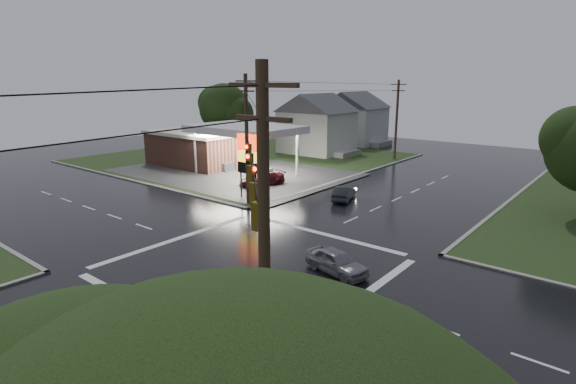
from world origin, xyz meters
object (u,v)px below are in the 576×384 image
Objects in this scene: utility_pole_nw at (247,138)px; car_pump at (262,179)px; gas_station at (211,145)px; tree_nw_behind at (225,109)px; car_north at (344,193)px; utility_pole_se at (265,265)px; car_crossing at (337,262)px; utility_pole_n at (397,119)px; house_near at (317,123)px; pylon_sign at (247,155)px; house_far at (354,117)px.

utility_pole_nw is 2.28× the size of car_pump.
utility_pole_nw is (16.18, -10.20, 3.17)m from gas_station.
utility_pole_nw is 31.82m from tree_nw_behind.
utility_pole_se is at bearing 98.93° from car_north.
utility_pole_se reaches higher than car_crossing.
utility_pole_n is 1.05× the size of tree_nw_behind.
car_north is 9.49m from car_pump.
utility_pole_se is 1.00× the size of house_near.
pylon_sign is 30.49m from tree_nw_behind.
car_pump is at bearing -15.71° from car_north.
utility_pole_se is 58.64m from tree_nw_behind.
house_far is at bearing 94.76° from house_near.
tree_nw_behind is at bearing 65.61° from car_crossing.
utility_pole_n reaches higher than house_far.
pylon_sign is 27.56m from house_near.
pylon_sign is at bearing 18.34° from car_north.
utility_pole_nw is 1.10× the size of tree_nw_behind.
utility_pole_nw reaches higher than car_north.
utility_pole_se is 1.10× the size of tree_nw_behind.
utility_pole_n is at bearing 32.92° from car_crossing.
utility_pole_n reaches higher than pylon_sign.
utility_pole_se is 28.83m from car_north.
gas_station is 34.94m from car_crossing.
pylon_sign is 2.22m from utility_pole_nw.
house_far is (-12.45, 10.00, -1.06)m from utility_pole_n.
gas_station is 6.66× the size of car_crossing.
gas_station is 45.83m from utility_pole_se.
utility_pole_se reaches higher than utility_pole_n.
car_pump is (7.89, -20.77, -3.71)m from house_near.
car_crossing is (38.28, -27.91, -5.51)m from tree_nw_behind.
tree_nw_behind is (-12.89, -6.01, 1.77)m from house_near.
house_near and house_far have the same top height.
utility_pole_se is at bearing -56.21° from house_near.
house_far is at bearing 107.92° from utility_pole_nw.
house_near is at bearing 129.75° from car_pump.
utility_pole_n is 0.95× the size of house_far.
utility_pole_nw is 2.86× the size of car_north.
car_north is (30.27, -14.30, -5.55)m from tree_nw_behind.
utility_pole_nw is at bearing -72.08° from house_far.
utility_pole_nw reaches higher than house_far.
pylon_sign reaches higher than gas_station.
house_far is (-11.45, 37.50, 0.39)m from pylon_sign.
utility_pole_n is at bearing 48.53° from gas_station.
house_near is 22.53m from car_pump.
house_far is at bearing 141.23° from utility_pole_n.
car_pump is at bearing 64.80° from car_crossing.
pylon_sign is 0.55× the size of utility_pole_nw.
gas_station is 13.63m from tree_nw_behind.
car_north is at bearing 46.24° from utility_pole_nw.
utility_pole_nw is 1.05× the size of utility_pole_n.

